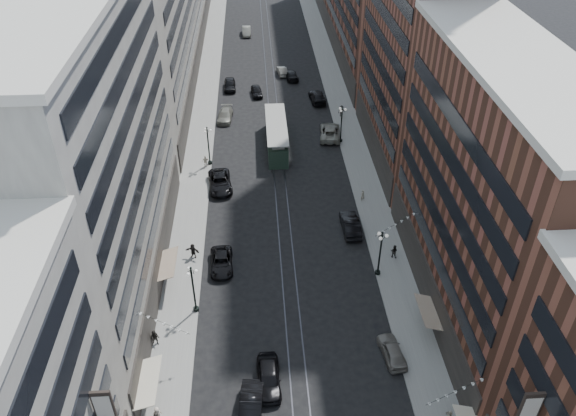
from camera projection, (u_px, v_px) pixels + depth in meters
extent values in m
plane|color=black|center=(276.00, 144.00, 80.32)|extent=(220.00, 220.00, 0.00)
cube|color=gray|center=(203.00, 114.00, 87.79)|extent=(4.00, 180.00, 0.15)
cube|color=gray|center=(343.00, 110.00, 88.91)|extent=(4.00, 180.00, 0.15)
cube|color=#2D2D33|center=(269.00, 113.00, 88.35)|extent=(0.12, 180.00, 0.02)
cube|color=#2D2D33|center=(278.00, 113.00, 88.43)|extent=(0.12, 180.00, 0.02)
cube|color=#A39F90|center=(96.00, 162.00, 49.43)|extent=(8.00, 36.00, 28.00)
cube|color=brown|center=(489.00, 199.00, 48.29)|extent=(8.00, 30.00, 24.00)
cylinder|color=black|center=(196.00, 309.00, 53.84)|extent=(0.56, 0.56, 0.30)
cylinder|color=black|center=(194.00, 290.00, 52.40)|extent=(0.18, 0.18, 5.20)
sphere|color=black|center=(191.00, 268.00, 50.75)|extent=(0.24, 0.24, 0.24)
sphere|color=white|center=(196.00, 271.00, 51.01)|extent=(0.36, 0.36, 0.36)
sphere|color=white|center=(189.00, 269.00, 51.29)|extent=(0.36, 0.36, 0.36)
sphere|color=white|center=(188.00, 274.00, 50.66)|extent=(0.36, 0.36, 0.36)
cylinder|color=black|center=(210.00, 163.00, 75.64)|extent=(0.56, 0.56, 0.30)
cylinder|color=black|center=(209.00, 147.00, 74.20)|extent=(0.18, 0.18, 5.20)
sphere|color=black|center=(207.00, 128.00, 72.55)|extent=(0.24, 0.24, 0.24)
sphere|color=white|center=(210.00, 130.00, 72.81)|extent=(0.36, 0.36, 0.36)
sphere|color=white|center=(205.00, 129.00, 73.09)|extent=(0.36, 0.36, 0.36)
sphere|color=white|center=(205.00, 132.00, 72.46)|extent=(0.36, 0.36, 0.36)
cylinder|color=black|center=(378.00, 272.00, 58.00)|extent=(0.56, 0.56, 0.30)
cylinder|color=black|center=(380.00, 254.00, 56.56)|extent=(0.18, 0.18, 5.20)
sphere|color=black|center=(383.00, 233.00, 54.92)|extent=(0.24, 0.24, 0.24)
sphere|color=white|center=(387.00, 236.00, 55.17)|extent=(0.36, 0.36, 0.36)
sphere|color=white|center=(379.00, 233.00, 55.45)|extent=(0.36, 0.36, 0.36)
sphere|color=white|center=(381.00, 238.00, 54.82)|extent=(0.36, 0.36, 0.36)
cylinder|color=black|center=(340.00, 140.00, 80.61)|extent=(0.56, 0.56, 0.30)
cylinder|color=black|center=(341.00, 125.00, 79.17)|extent=(0.18, 0.18, 5.20)
sphere|color=black|center=(342.00, 107.00, 77.53)|extent=(0.24, 0.24, 0.24)
sphere|color=white|center=(345.00, 109.00, 77.78)|extent=(0.36, 0.36, 0.36)
sphere|color=white|center=(340.00, 108.00, 78.07)|extent=(0.36, 0.36, 0.36)
sphere|color=white|center=(341.00, 111.00, 77.44)|extent=(0.36, 0.36, 0.36)
cube|color=#213428|center=(277.00, 138.00, 79.05)|extent=(2.63, 12.62, 2.73)
cube|color=gray|center=(276.00, 127.00, 78.07)|extent=(1.68, 11.57, 0.63)
cube|color=gray|center=(276.00, 124.00, 77.82)|extent=(2.84, 12.83, 0.16)
cylinder|color=black|center=(278.00, 161.00, 75.82)|extent=(2.42, 0.74, 0.74)
cylinder|color=black|center=(275.00, 128.00, 83.46)|extent=(2.42, 0.74, 0.74)
imported|color=black|center=(222.00, 262.00, 58.70)|extent=(2.52, 5.12, 1.40)
imported|color=slate|center=(392.00, 351.00, 49.17)|extent=(2.21, 4.45, 1.46)
imported|color=black|center=(251.00, 408.00, 44.38)|extent=(2.25, 5.29, 1.70)
imported|color=beige|center=(158.00, 414.00, 43.87)|extent=(0.82, 0.54, 1.54)
imported|color=black|center=(155.00, 338.00, 50.03)|extent=(0.86, 0.54, 1.68)
imported|color=black|center=(220.00, 182.00, 70.77)|extent=(3.43, 6.25, 1.66)
imported|color=slate|center=(225.00, 115.00, 86.03)|extent=(2.54, 5.28, 1.48)
imported|color=black|center=(230.00, 85.00, 95.18)|extent=(2.07, 4.86, 1.64)
imported|color=black|center=(350.00, 224.00, 63.65)|extent=(1.94, 5.26, 1.72)
imported|color=gray|center=(330.00, 132.00, 81.54)|extent=(3.51, 6.37, 1.69)
imported|color=black|center=(317.00, 97.00, 91.25)|extent=(2.70, 5.78, 1.63)
imported|color=black|center=(257.00, 91.00, 93.21)|extent=(2.11, 4.35, 1.43)
imported|color=slate|center=(282.00, 71.00, 100.33)|extent=(1.95, 4.33, 1.38)
imported|color=black|center=(193.00, 251.00, 59.70)|extent=(1.64, 1.00, 1.71)
imported|color=beige|center=(206.00, 161.00, 74.68)|extent=(0.97, 0.52, 1.59)
imported|color=black|center=(394.00, 251.00, 59.75)|extent=(0.88, 0.71, 1.58)
imported|color=#A69E8A|center=(362.00, 195.00, 68.29)|extent=(0.65, 0.56, 1.51)
imported|color=black|center=(341.00, 111.00, 86.62)|extent=(1.24, 0.86, 1.78)
imported|color=black|center=(269.00, 377.00, 46.78)|extent=(2.09, 4.98, 1.68)
imported|color=black|center=(291.00, 75.00, 98.68)|extent=(2.56, 5.04, 1.40)
imported|color=gray|center=(247.00, 31.00, 117.40)|extent=(1.81, 4.98, 1.63)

